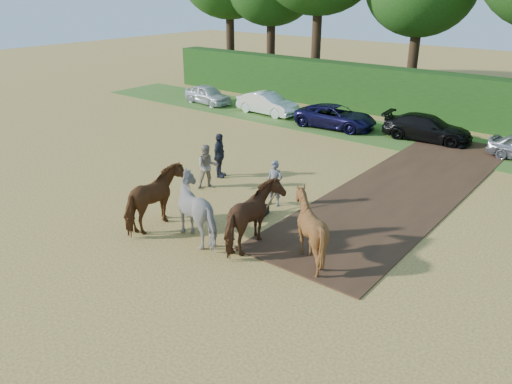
# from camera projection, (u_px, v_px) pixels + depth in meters

# --- Properties ---
(ground) EXTENTS (120.00, 120.00, 0.00)m
(ground) POSITION_uv_depth(u_px,v_px,m) (280.00, 239.00, 16.72)
(ground) COLOR gold
(ground) RESTS_ON ground
(earth_strip) EXTENTS (4.50, 17.00, 0.05)m
(earth_strip) POSITION_uv_depth(u_px,v_px,m) (407.00, 188.00, 20.90)
(earth_strip) COLOR #472D1C
(earth_strip) RESTS_ON ground
(grass_verge) EXTENTS (50.00, 5.00, 0.03)m
(grass_verge) POSITION_uv_depth(u_px,v_px,m) (433.00, 143.00, 26.81)
(grass_verge) COLOR #38601E
(grass_verge) RESTS_ON ground
(hedgerow) EXTENTS (46.00, 1.60, 3.00)m
(hedgerow) POSITION_uv_depth(u_px,v_px,m) (464.00, 101.00, 29.49)
(hedgerow) COLOR #14380F
(hedgerow) RESTS_ON ground
(spectator_near) EXTENTS (1.11, 1.16, 1.88)m
(spectator_near) POSITION_uv_depth(u_px,v_px,m) (207.00, 167.00, 20.56)
(spectator_near) COLOR #B4A88D
(spectator_near) RESTS_ON ground
(spectator_far) EXTENTS (0.91, 1.25, 1.97)m
(spectator_far) POSITION_uv_depth(u_px,v_px,m) (219.00, 156.00, 21.77)
(spectator_far) COLOR #23252E
(spectator_far) RESTS_ON ground
(plough_team) EXTENTS (7.16, 5.73, 2.15)m
(plough_team) POSITION_uv_depth(u_px,v_px,m) (229.00, 212.00, 16.15)
(plough_team) COLOR brown
(plough_team) RESTS_ON ground
(parked_cars) EXTENTS (36.23, 3.76, 1.46)m
(parked_cars) POSITION_uv_depth(u_px,v_px,m) (451.00, 134.00, 25.95)
(parked_cars) COLOR silver
(parked_cars) RESTS_ON ground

